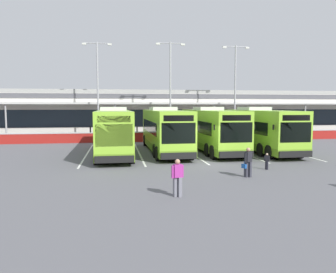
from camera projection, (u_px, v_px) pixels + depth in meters
ground_plane at (208, 164)px, 22.23m from camera, size 200.00×200.00×0.00m
terminal_building at (158, 112)px, 48.44m from camera, size 70.00×13.00×6.00m
red_barrier_wall at (172, 136)px, 36.45m from camera, size 60.00×0.40×1.10m
coach_bus_leftmost at (114, 132)px, 26.55m from camera, size 2.99×12.18×3.78m
coach_bus_left_centre at (165, 131)px, 28.00m from camera, size 2.99×12.18×3.78m
coach_bus_centre at (211, 130)px, 28.67m from camera, size 2.99×12.18×3.78m
coach_bus_right_centre at (258, 130)px, 28.77m from camera, size 2.99×12.18×3.78m
bay_stripe_far_west at (87, 154)px, 26.86m from camera, size 0.14×13.00×0.01m
bay_stripe_west at (139, 153)px, 27.50m from camera, size 0.14×13.00×0.01m
bay_stripe_mid_west at (189, 152)px, 28.13m from camera, size 0.14×13.00×0.01m
bay_stripe_centre at (236, 151)px, 28.77m from camera, size 0.14×13.00×0.01m
bay_stripe_mid_east at (281, 150)px, 29.41m from camera, size 0.14×13.00×0.01m
pedestrian_with_handbag at (248, 162)px, 17.98m from camera, size 0.64×0.44×1.62m
pedestrian_child at (267, 161)px, 20.18m from camera, size 0.28×0.27×1.00m
pedestrian_near_bin at (177, 177)px, 14.09m from camera, size 0.54×0.29×1.62m
lamp_post_west at (98, 84)px, 37.47m from camera, size 3.24×0.28×11.00m
lamp_post_centre at (170, 85)px, 37.50m from camera, size 3.24×0.28×11.00m
lamp_post_east at (235, 86)px, 39.62m from camera, size 3.24×0.28×11.00m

